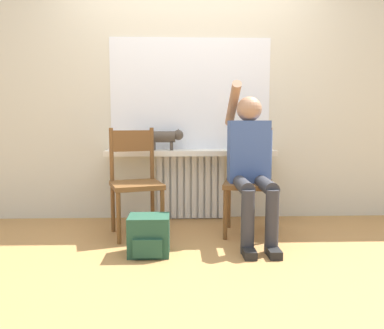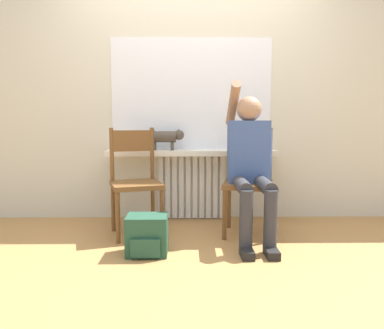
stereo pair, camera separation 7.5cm
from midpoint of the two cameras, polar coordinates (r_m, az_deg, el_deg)
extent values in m
plane|color=#B27F47|center=(2.73, -0.24, -14.33)|extent=(12.00, 12.00, 0.00)
cube|color=beige|center=(3.80, -0.84, 12.22)|extent=(7.00, 0.06, 2.70)
cube|color=silver|center=(3.77, -0.79, -3.35)|extent=(0.68, 0.05, 0.65)
cube|color=silver|center=(3.73, -5.46, -3.49)|extent=(0.05, 0.03, 0.62)
cube|color=silver|center=(3.73, -4.42, -3.49)|extent=(0.05, 0.03, 0.62)
cube|color=silver|center=(3.73, -3.38, -3.48)|extent=(0.05, 0.03, 0.62)
cube|color=silver|center=(3.73, -2.34, -3.48)|extent=(0.05, 0.03, 0.62)
cube|color=silver|center=(3.73, -1.30, -3.48)|extent=(0.05, 0.03, 0.62)
cube|color=silver|center=(3.73, -0.26, -3.47)|extent=(0.05, 0.03, 0.62)
cube|color=silver|center=(3.73, 0.78, -3.46)|extent=(0.05, 0.03, 0.62)
cube|color=silver|center=(3.74, 1.82, -3.46)|extent=(0.05, 0.03, 0.62)
cube|color=silver|center=(3.74, 2.86, -3.45)|extent=(0.05, 0.03, 0.62)
cube|color=silver|center=(3.75, 3.89, -3.44)|extent=(0.05, 0.03, 0.62)
cube|color=white|center=(3.63, -0.77, 1.83)|extent=(1.64, 0.27, 0.05)
cube|color=white|center=(3.76, -0.82, 10.66)|extent=(1.57, 0.01, 1.09)
cube|color=brown|center=(3.22, -9.14, -3.11)|extent=(0.51, 0.51, 0.04)
cylinder|color=brown|center=(3.06, -11.80, -8.04)|extent=(0.04, 0.04, 0.42)
cylinder|color=brown|center=(3.13, -5.21, -7.63)|extent=(0.04, 0.04, 0.42)
cylinder|color=brown|center=(3.41, -12.58, -6.57)|extent=(0.04, 0.04, 0.42)
cylinder|color=brown|center=(3.47, -6.65, -6.24)|extent=(0.04, 0.04, 0.42)
cylinder|color=brown|center=(3.34, -12.79, 1.50)|extent=(0.04, 0.04, 0.46)
cylinder|color=brown|center=(3.39, -6.76, 1.70)|extent=(0.04, 0.04, 0.46)
cube|color=brown|center=(3.35, -9.79, 3.57)|extent=(0.36, 0.13, 0.18)
cube|color=brown|center=(3.24, 7.92, -3.02)|extent=(0.49, 0.49, 0.04)
cylinder|color=brown|center=(3.12, 4.40, -7.64)|extent=(0.04, 0.04, 0.42)
cylinder|color=brown|center=(3.11, 11.05, -7.81)|extent=(0.04, 0.04, 0.42)
cylinder|color=brown|center=(3.47, 5.01, -6.20)|extent=(0.04, 0.04, 0.42)
cylinder|color=brown|center=(3.46, 10.97, -6.35)|extent=(0.04, 0.04, 0.42)
cylinder|color=brown|center=(3.40, 5.09, 1.72)|extent=(0.04, 0.04, 0.46)
cylinder|color=brown|center=(3.38, 11.15, 1.61)|extent=(0.04, 0.04, 0.46)
cube|color=brown|center=(3.38, 8.14, 3.62)|extent=(0.36, 0.10, 0.18)
cylinder|color=#333338|center=(3.00, 6.99, -3.08)|extent=(0.11, 0.50, 0.11)
cylinder|color=#333338|center=(3.03, 10.35, -3.03)|extent=(0.11, 0.50, 0.11)
cylinder|color=#333338|center=(2.81, 7.72, -8.68)|extent=(0.10, 0.10, 0.48)
cylinder|color=#333338|center=(2.84, 11.34, -8.56)|extent=(0.10, 0.10, 0.48)
cube|color=black|center=(2.81, 7.86, -13.11)|extent=(0.09, 0.20, 0.06)
cube|color=black|center=(2.85, 11.53, -12.93)|extent=(0.09, 0.20, 0.06)
cube|color=#3D5693|center=(3.23, 7.94, 1.99)|extent=(0.34, 0.20, 0.52)
sphere|color=#A87A5B|center=(3.22, 8.04, 8.35)|extent=(0.21, 0.21, 0.21)
cylinder|color=#A87A5B|center=(3.34, 5.60, 9.08)|extent=(0.08, 0.50, 0.38)
cylinder|color=#3D5693|center=(3.22, 10.74, 1.46)|extent=(0.08, 0.08, 0.42)
cylinder|color=#4C4238|center=(3.61, -5.09, 4.24)|extent=(0.24, 0.11, 0.11)
sphere|color=#4C4238|center=(3.61, -2.70, 4.51)|extent=(0.10, 0.10, 0.10)
cone|color=#4C4238|center=(3.58, -2.71, 5.20)|extent=(0.03, 0.03, 0.03)
cone|color=#4C4238|center=(3.63, -2.70, 5.22)|extent=(0.03, 0.03, 0.03)
cylinder|color=#4C4238|center=(3.59, -3.75, 2.77)|extent=(0.03, 0.03, 0.08)
cylinder|color=#4C4238|center=(3.64, -3.72, 2.82)|extent=(0.03, 0.03, 0.08)
cylinder|color=#4C4238|center=(3.60, -6.45, 2.75)|extent=(0.03, 0.03, 0.08)
cylinder|color=#4C4238|center=(3.65, -6.39, 2.80)|extent=(0.03, 0.03, 0.08)
cylinder|color=#4C4238|center=(3.63, -7.70, 4.64)|extent=(0.16, 0.03, 0.11)
cube|color=#234C38|center=(2.82, -7.34, -10.60)|extent=(0.30, 0.24, 0.29)
cube|color=#234C38|center=(2.71, -7.59, -12.61)|extent=(0.21, 0.03, 0.13)
camera|label=1|loc=(0.04, -90.64, -0.07)|focal=35.00mm
camera|label=2|loc=(0.04, 89.36, 0.07)|focal=35.00mm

